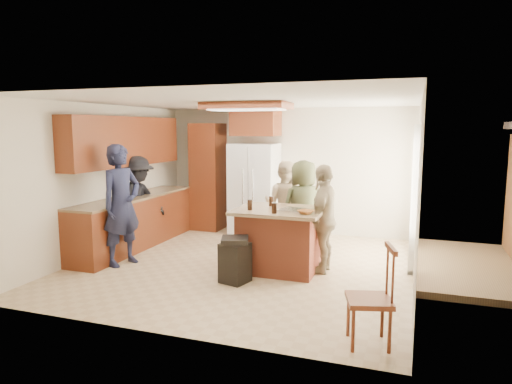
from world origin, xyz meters
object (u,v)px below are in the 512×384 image
(kitchen_island, at_px, (279,239))
(person_behind_right, at_px, (303,208))
(refrigerator, at_px, (254,189))
(trash_bin, at_px, (235,260))
(person_counter, at_px, (138,202))
(person_side_right, at_px, (324,219))
(person_front_left, at_px, (122,205))
(person_behind_left, at_px, (284,204))
(spindle_chair, at_px, (371,300))

(kitchen_island, bearing_deg, person_behind_right, 81.55)
(refrigerator, height_order, trash_bin, refrigerator)
(person_behind_right, bearing_deg, person_counter, -29.93)
(person_side_right, xyz_separation_m, trash_bin, (-1.05, -0.87, -0.48))
(person_front_left, bearing_deg, person_side_right, -61.51)
(person_front_left, xyz_separation_m, refrigerator, (1.23, 2.66, -0.03))
(person_behind_left, bearing_deg, kitchen_island, 102.84)
(person_behind_left, xyz_separation_m, person_counter, (-2.43, -0.91, 0.04))
(person_behind_right, relative_size, person_counter, 0.98)
(person_front_left, bearing_deg, person_behind_right, -44.45)
(person_behind_left, bearing_deg, trash_bin, 86.97)
(person_side_right, distance_m, trash_bin, 1.45)
(person_behind_right, bearing_deg, kitchen_island, 42.50)
(person_counter, bearing_deg, person_behind_left, -46.34)
(trash_bin, bearing_deg, kitchen_island, 58.79)
(person_side_right, height_order, refrigerator, refrigerator)
(person_behind_left, xyz_separation_m, person_behind_right, (0.45, -0.45, 0.03))
(spindle_chair, bearing_deg, person_behind_right, 115.14)
(person_front_left, relative_size, person_behind_right, 1.17)
(person_front_left, bearing_deg, trash_bin, -80.18)
(person_behind_right, relative_size, trash_bin, 2.53)
(person_behind_right, relative_size, spindle_chair, 1.60)
(person_front_left, relative_size, trash_bin, 2.96)
(person_behind_left, xyz_separation_m, spindle_chair, (1.81, -3.35, -0.32))
(person_behind_right, distance_m, person_side_right, 0.90)
(refrigerator, relative_size, trash_bin, 2.86)
(person_front_left, relative_size, person_counter, 1.15)
(person_behind_right, xyz_separation_m, kitchen_island, (-0.14, -0.93, -0.32))
(trash_bin, bearing_deg, person_behind_left, 86.84)
(person_behind_right, bearing_deg, person_side_right, 83.37)
(person_front_left, relative_size, person_side_right, 1.17)
(person_side_right, distance_m, kitchen_island, 0.72)
(person_front_left, bearing_deg, person_counter, 36.51)
(person_behind_left, xyz_separation_m, refrigerator, (-0.84, 0.80, 0.13))
(person_behind_left, distance_m, person_counter, 2.59)
(kitchen_island, bearing_deg, person_counter, 170.23)
(person_counter, distance_m, kitchen_island, 2.80)
(person_front_left, height_order, spindle_chair, person_front_left)
(kitchen_island, relative_size, spindle_chair, 1.29)
(person_behind_right, distance_m, kitchen_island, 1.00)
(trash_bin, bearing_deg, person_behind_right, 70.95)
(kitchen_island, height_order, spindle_chair, spindle_chair)
(person_behind_left, distance_m, kitchen_island, 1.45)
(person_side_right, relative_size, kitchen_island, 1.24)
(person_counter, bearing_deg, spindle_chair, -96.80)
(person_behind_left, xyz_separation_m, person_side_right, (0.93, -1.21, 0.03))
(trash_bin, distance_m, spindle_chair, 2.31)
(person_behind_left, distance_m, trash_bin, 2.14)
(person_behind_left, relative_size, kitchen_island, 1.20)
(trash_bin, bearing_deg, spindle_chair, -33.24)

